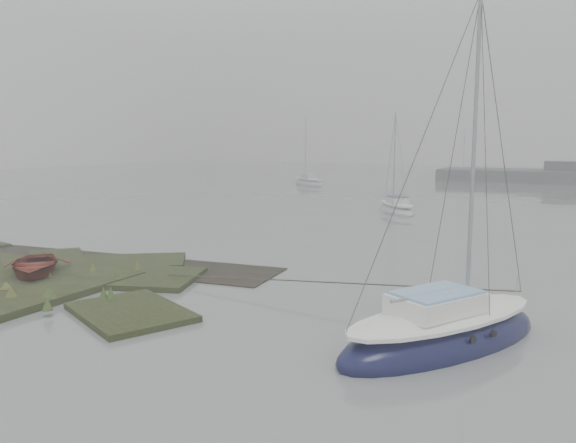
# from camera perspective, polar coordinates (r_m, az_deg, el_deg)

# --- Properties ---
(ground) EXTENTS (160.00, 160.00, 0.00)m
(ground) POSITION_cam_1_polar(r_m,az_deg,el_deg) (43.42, 12.02, 1.68)
(ground) COLOR slate
(ground) RESTS_ON ground
(sailboat_main) EXTENTS (4.80, 6.27, 8.60)m
(sailboat_main) POSITION_cam_1_polar(r_m,az_deg,el_deg) (13.69, 15.43, -11.02)
(sailboat_main) COLOR #0E1033
(sailboat_main) RESTS_ON ground
(sailboat_white) EXTENTS (4.25, 5.09, 7.13)m
(sailboat_white) POSITION_cam_1_polar(r_m,az_deg,el_deg) (38.34, 10.95, 1.23)
(sailboat_white) COLOR silver
(sailboat_white) RESTS_ON ground
(sailboat_far_a) EXTENTS (5.55, 5.18, 8.08)m
(sailboat_far_a) POSITION_cam_1_polar(r_m,az_deg,el_deg) (62.27, 2.07, 3.96)
(sailboat_far_a) COLOR #B2B8BD
(sailboat_far_a) RESTS_ON ground
(sailboat_far_c) EXTENTS (5.13, 4.59, 7.34)m
(sailboat_far_c) POSITION_cam_1_polar(r_m,az_deg,el_deg) (75.35, 17.68, 4.28)
(sailboat_far_c) COLOR silver
(sailboat_far_c) RESTS_ON ground
(dinghy) EXTENTS (3.78, 3.78, 0.65)m
(dinghy) POSITION_cam_1_polar(r_m,az_deg,el_deg) (20.98, -24.39, -4.03)
(dinghy) COLOR maroon
(dinghy) RESTS_ON marsh_bank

